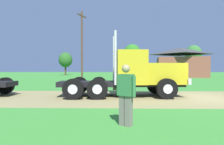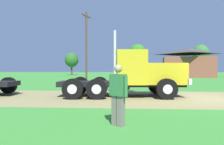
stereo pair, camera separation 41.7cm
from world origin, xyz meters
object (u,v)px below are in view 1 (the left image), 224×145
visitor_walking_mid (126,93)px  shed_building (181,63)px  utility_pole_near (82,44)px  truck_foreground_white (136,75)px

visitor_walking_mid → shed_building: bearing=70.2°
shed_building → utility_pole_near: bearing=-142.2°
truck_foreground_white → visitor_walking_mid: bearing=-98.0°
truck_foreground_white → visitor_walking_mid: 6.11m
visitor_walking_mid → utility_pole_near: size_ratio=0.18×
utility_pole_near → shed_building: bearing=37.8°
visitor_walking_mid → utility_pole_near: (-5.10, 21.37, 4.09)m
visitor_walking_mid → shed_building: shed_building is taller
truck_foreground_white → visitor_walking_mid: size_ratio=4.30×
truck_foreground_white → shed_building: (11.86, 29.16, 1.63)m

